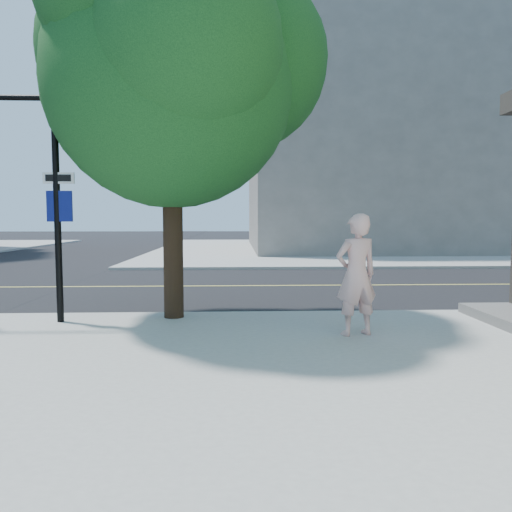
{
  "coord_description": "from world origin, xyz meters",
  "views": [
    {
      "loc": [
        3.94,
        -9.51,
        1.97
      ],
      "look_at": [
        4.3,
        -0.76,
        1.3
      ],
      "focal_mm": 33.52,
      "sensor_mm": 36.0,
      "label": 1
    }
  ],
  "objects": [
    {
      "name": "man_on_phone",
      "position": [
        5.85,
        -2.03,
        1.09
      ],
      "size": [
        0.81,
        0.63,
        1.94
      ],
      "primitive_type": "imported",
      "rotation": [
        0.0,
        0.0,
        3.41
      ],
      "color": "beige",
      "rests_on": "sidewalk_se"
    },
    {
      "name": "sidewalk_ne",
      "position": [
        13.5,
        21.5,
        0.06
      ],
      "size": [
        29.0,
        25.0,
        0.12
      ],
      "primitive_type": "cube",
      "color": "#A1A19D",
      "rests_on": "ground"
    },
    {
      "name": "ground",
      "position": [
        0.0,
        0.0,
        0.0
      ],
      "size": [
        140.0,
        140.0,
        0.0
      ],
      "primitive_type": "plane",
      "color": "black",
      "rests_on": "ground"
    },
    {
      "name": "road_ew",
      "position": [
        0.0,
        4.5,
        0.01
      ],
      "size": [
        140.0,
        9.0,
        0.01
      ],
      "primitive_type": "cube",
      "color": "black",
      "rests_on": "ground"
    },
    {
      "name": "street_tree",
      "position": [
        2.88,
        -0.49,
        4.97
      ],
      "size": [
        5.66,
        5.15,
        7.51
      ],
      "rotation": [
        0.0,
        0.0,
        0.01
      ],
      "color": "black",
      "rests_on": "sidewalk_se"
    },
    {
      "name": "filler_ne",
      "position": [
        14.0,
        22.0,
        7.12
      ],
      "size": [
        18.0,
        16.0,
        14.0
      ],
      "primitive_type": "cube",
      "color": "slate",
      "rests_on": "sidewalk_ne"
    }
  ]
}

